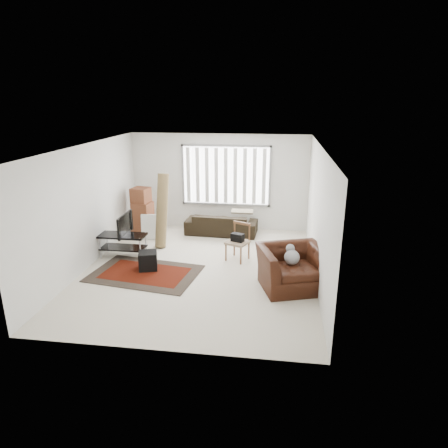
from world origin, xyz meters
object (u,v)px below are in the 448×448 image
Objects in this scene: moving_boxes at (142,213)px; sofa at (221,221)px; side_chair at (238,240)px; armchair at (293,265)px; tv_stand at (123,241)px.

moving_boxes reaches higher than sofa.
moving_boxes is 3.12m from side_chair.
moving_boxes is 4.82m from armchair.
tv_stand is 1.60m from moving_boxes.
tv_stand is at bearing -153.32° from side_chair.
sofa is 1.25× the size of armchair.
armchair reaches higher than side_chair.
side_chair is (2.78, -1.42, -0.13)m from moving_boxes.
side_chair is (2.74, 0.17, 0.09)m from tv_stand.
tv_stand is 4.11m from armchair.
side_chair is at bearing 113.02° from sofa.
side_chair is at bearing -27.00° from moving_boxes.
moving_boxes reaches higher than side_chair.
side_chair is at bearing 116.01° from armchair.
sofa is 3.56m from armchair.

